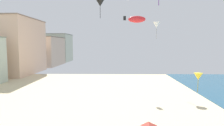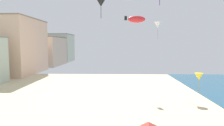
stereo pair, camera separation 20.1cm
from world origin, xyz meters
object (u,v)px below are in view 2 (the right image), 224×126
(kite_red_parafoil, at_px, (137,19))
(kite_white_delta, at_px, (158,25))
(kite_black_box, at_px, (126,18))
(kite_yellow_delta, at_px, (199,77))
(kite_black_delta, at_px, (101,3))

(kite_red_parafoil, bearing_deg, kite_white_delta, 74.80)
(kite_black_box, distance_m, kite_yellow_delta, 22.22)
(kite_yellow_delta, bearing_deg, kite_red_parafoil, -145.51)
(kite_red_parafoil, xyz_separation_m, kite_black_box, (-0.08, 24.01, 3.27))
(kite_black_box, xyz_separation_m, kite_black_delta, (-4.26, -9.23, 1.12))
(kite_white_delta, distance_m, kite_red_parafoil, 24.57)
(kite_white_delta, bearing_deg, kite_red_parafoil, -105.20)
(kite_white_delta, height_order, kite_red_parafoil, kite_white_delta)
(kite_yellow_delta, distance_m, kite_black_delta, 18.32)
(kite_yellow_delta, bearing_deg, kite_white_delta, 93.42)
(kite_white_delta, height_order, kite_black_box, kite_black_box)
(kite_white_delta, bearing_deg, kite_black_box, 176.80)
(kite_white_delta, xyz_separation_m, kite_red_parafoil, (-6.42, -23.64, -1.84))
(kite_red_parafoil, height_order, kite_black_delta, kite_black_delta)
(kite_yellow_delta, bearing_deg, kite_black_box, 112.00)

